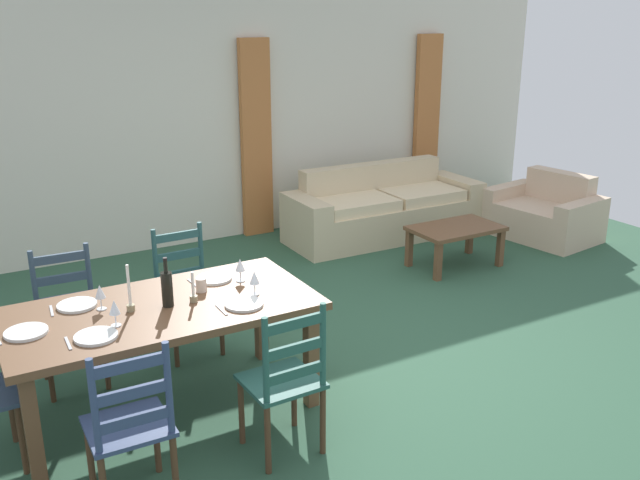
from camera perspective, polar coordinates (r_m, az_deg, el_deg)
The scene contains 29 objects.
ground_plane at distance 5.31m, azimuth 2.31°, elevation -9.84°, with size 9.60×9.60×0.02m, color #2D523B.
wall_far at distance 7.76m, azimuth -10.79°, elevation 9.54°, with size 9.60×0.16×2.70m, color beige.
curtain_panel_left at distance 7.94m, azimuth -5.23°, elevation 8.15°, with size 0.35×0.08×2.20m, color #B56B37.
curtain_panel_right at distance 9.19m, azimuth 8.66°, elevation 9.41°, with size 0.35×0.08×2.20m, color #B56B37.
dining_table at distance 4.48m, azimuth -12.76°, elevation -6.27°, with size 1.90×0.96×0.75m.
dining_chair_near_left at distance 3.80m, azimuth -15.20°, elevation -14.43°, with size 0.43×0.41×0.96m.
dining_chair_near_right at distance 4.07m, azimuth -2.85°, elevation -11.36°, with size 0.43×0.41×0.96m.
dining_chair_far_left at distance 5.12m, azimuth -19.78°, elevation -6.03°, with size 0.44×0.42×0.96m.
dining_chair_far_right at distance 5.36m, azimuth -10.86°, elevation -4.11°, with size 0.43×0.41×0.96m.
dinner_plate_near_left at distance 4.13m, azimuth -17.79°, elevation -7.48°, with size 0.24×0.24×0.02m, color white.
fork_near_left at distance 4.11m, azimuth -19.83°, elevation -7.92°, with size 0.02×0.17×0.01m, color silver.
dinner_plate_near_right at distance 4.36m, azimuth -6.20°, elevation -5.21°, with size 0.24×0.24×0.02m, color white.
fork_near_right at distance 4.31m, azimuth -8.03°, elevation -5.66°, with size 0.02×0.17×0.01m, color silver.
dinner_plate_far_left at distance 4.58m, azimuth -19.19°, elevation -5.02°, with size 0.24×0.24×0.02m, color white.
fork_far_left at distance 4.56m, azimuth -21.02°, elevation -5.41°, with size 0.02×0.17×0.01m, color silver.
dinner_plate_far_right at distance 4.79m, azimuth -8.63°, elevation -3.11°, with size 0.24×0.24×0.02m, color white.
fork_far_right at distance 4.75m, azimuth -10.31°, elevation -3.49°, with size 0.02×0.17×0.01m, color silver.
dinner_plate_head_west at distance 4.31m, azimuth -22.82°, elevation -6.93°, with size 0.24×0.24×0.02m, color white.
wine_bottle at distance 4.39m, azimuth -12.35°, elevation -3.86°, with size 0.07×0.07×0.32m.
wine_glass_near_left at distance 4.20m, azimuth -16.40°, elevation -5.35°, with size 0.06×0.06×0.16m.
wine_glass_near_right at distance 4.48m, azimuth -5.37°, elevation -3.15°, with size 0.06×0.06×0.16m.
wine_glass_far_left at distance 4.45m, azimuth -17.49°, elevation -4.10°, with size 0.06×0.06×0.16m.
wine_glass_far_right at distance 4.71m, azimuth -6.53°, elevation -2.10°, with size 0.06×0.06×0.16m.
coffee_cup_primary at distance 4.60m, azimuth -9.64°, elevation -3.62°, with size 0.07×0.07×0.09m, color beige.
candle_tall at distance 4.39m, azimuth -15.24°, elevation -4.52°, with size 0.05×0.05×0.30m.
candle_short at distance 4.45m, azimuth -10.27°, elevation -4.33°, with size 0.05×0.05×0.20m.
couch at distance 8.05m, azimuth 5.05°, elevation 2.39°, with size 2.29×0.83×0.80m.
coffee_table at distance 7.15m, azimuth 10.99°, elevation 0.59°, with size 0.90×0.56×0.42m.
armchair_upholstered at distance 8.42m, azimuth 17.91°, elevation 1.96°, with size 0.96×1.26×0.72m.
Camera 1 is at (-2.51, -3.95, 2.49)m, focal length 39.28 mm.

